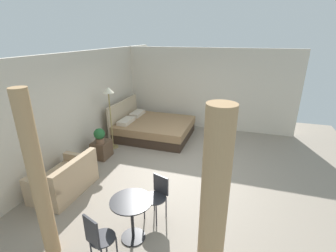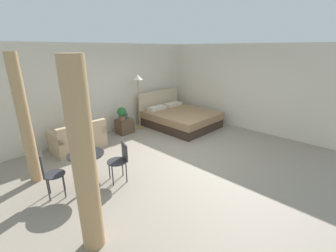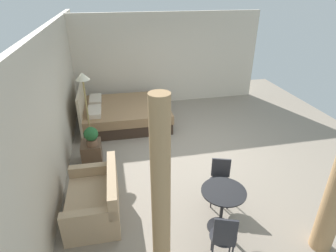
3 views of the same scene
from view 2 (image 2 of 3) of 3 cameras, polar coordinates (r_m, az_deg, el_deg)
ground_plane at (r=5.94m, az=2.69°, el=-7.33°), size 9.37×8.79×0.02m
wall_back at (r=7.64m, az=-13.92°, el=9.07°), size 9.37×0.12×2.75m
wall_right at (r=8.10m, az=18.04°, el=9.24°), size 0.12×5.79×2.75m
bed at (r=8.02m, az=2.99°, el=2.04°), size 1.96×2.29×1.13m
couch at (r=6.62m, az=-21.38°, el=-3.14°), size 1.31×0.85×0.79m
nightstand at (r=7.46m, az=-10.80°, el=-0.03°), size 0.50×0.41×0.46m
potted_plant at (r=7.24m, az=-11.45°, el=3.11°), size 0.29×0.29×0.41m
vase at (r=7.45m, az=-10.27°, el=2.53°), size 0.08×0.08×0.17m
floor_lamp at (r=7.58m, az=-7.51°, el=9.90°), size 0.30×0.30×1.80m
balcony_table at (r=4.67m, az=-19.57°, el=-9.00°), size 0.67×0.67×0.74m
cafe_chair_near_window at (r=4.66m, az=-27.67°, el=-9.93°), size 0.47×0.47×0.90m
cafe_chair_near_couch at (r=4.77m, az=-11.78°, el=-7.88°), size 0.51×0.51×0.80m
curtain_left at (r=3.02m, az=-20.23°, el=-8.45°), size 0.29×0.29×2.56m
curtain_right at (r=5.14m, az=-32.20°, el=0.94°), size 0.22×0.22×2.56m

